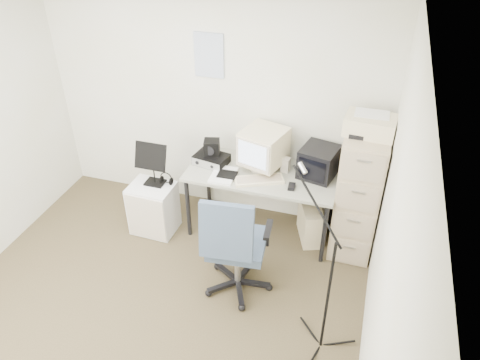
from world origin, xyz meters
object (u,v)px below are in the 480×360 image
(filing_cabinet, at_px, (358,194))
(desk, at_px, (261,202))
(side_cart, at_px, (154,208))
(office_chair, at_px, (238,242))

(filing_cabinet, height_order, desk, filing_cabinet)
(filing_cabinet, xyz_separation_m, side_cart, (-2.04, -0.35, -0.37))
(filing_cabinet, relative_size, side_cart, 2.34)
(desk, height_order, side_cart, desk)
(filing_cabinet, relative_size, office_chair, 1.19)
(desk, height_order, office_chair, office_chair)
(desk, bearing_deg, office_chair, -89.50)
(filing_cabinet, distance_m, side_cart, 2.10)
(filing_cabinet, distance_m, office_chair, 1.30)
(desk, distance_m, side_cart, 1.14)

